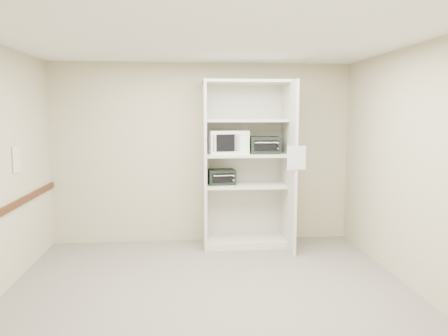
{
  "coord_description": "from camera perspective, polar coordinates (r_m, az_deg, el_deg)",
  "views": [
    {
      "loc": [
        -0.25,
        -4.6,
        1.94
      ],
      "look_at": [
        0.26,
        1.26,
        1.21
      ],
      "focal_mm": 35.0,
      "sensor_mm": 36.0,
      "label": 1
    }
  ],
  "objects": [
    {
      "name": "microwave",
      "position": [
        6.37,
        0.43,
        3.43
      ],
      "size": [
        0.61,
        0.49,
        0.34
      ],
      "primitive_type": "cube",
      "rotation": [
        0.0,
        0.0,
        0.12
      ],
      "color": "white",
      "rests_on": "shelving_unit"
    },
    {
      "name": "ceiling",
      "position": [
        4.67,
        -1.95,
        16.4
      ],
      "size": [
        4.5,
        4.0,
        0.01
      ],
      "primitive_type": "cube",
      "color": "white"
    },
    {
      "name": "floor",
      "position": [
        5.0,
        -1.81,
        -15.81
      ],
      "size": [
        4.5,
        4.0,
        0.01
      ],
      "primitive_type": "cube",
      "color": "slate",
      "rests_on": "ground"
    },
    {
      "name": "toaster_oven_lower",
      "position": [
        6.39,
        -0.37,
        -1.16
      ],
      "size": [
        0.42,
        0.34,
        0.22
      ],
      "primitive_type": "cube",
      "rotation": [
        0.0,
        0.0,
        0.12
      ],
      "color": "black",
      "rests_on": "shelving_unit"
    },
    {
      "name": "shelving_unit",
      "position": [
        6.42,
        3.23,
        -0.21
      ],
      "size": [
        1.24,
        0.92,
        2.42
      ],
      "color": "beige",
      "rests_on": "floor"
    },
    {
      "name": "toaster_oven_upper",
      "position": [
        6.39,
        5.32,
        3.01
      ],
      "size": [
        0.43,
        0.33,
        0.25
      ],
      "primitive_type": "cube",
      "rotation": [
        0.0,
        0.0,
        -0.02
      ],
      "color": "black",
      "rests_on": "shelving_unit"
    },
    {
      "name": "wall_right",
      "position": [
        5.27,
        23.37,
        0.02
      ],
      "size": [
        0.02,
        4.0,
        2.7
      ],
      "primitive_type": "cube",
      "color": "#B1A68B",
      "rests_on": "ground"
    },
    {
      "name": "paper_sign",
      "position": [
        5.89,
        9.45,
        1.32
      ],
      "size": [
        0.24,
        0.01,
        0.31
      ],
      "primitive_type": "cube",
      "rotation": [
        0.0,
        0.0,
        -0.01
      ],
      "color": "white",
      "rests_on": "shelving_unit"
    },
    {
      "name": "wall_back",
      "position": [
        6.63,
        -2.84,
        1.93
      ],
      "size": [
        4.5,
        0.02,
        2.7
      ],
      "primitive_type": "cube",
      "color": "#B1A68B",
      "rests_on": "ground"
    },
    {
      "name": "wall_front",
      "position": [
        2.68,
        0.51,
        -5.74
      ],
      "size": [
        4.5,
        0.02,
        2.7
      ],
      "primitive_type": "cube",
      "color": "#B1A68B",
      "rests_on": "ground"
    },
    {
      "name": "wall_poster",
      "position": [
        5.68,
        -25.47,
        1.04
      ],
      "size": [
        0.01,
        0.22,
        0.31
      ],
      "primitive_type": "cube",
      "color": "white",
      "rests_on": "wall_left"
    }
  ]
}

